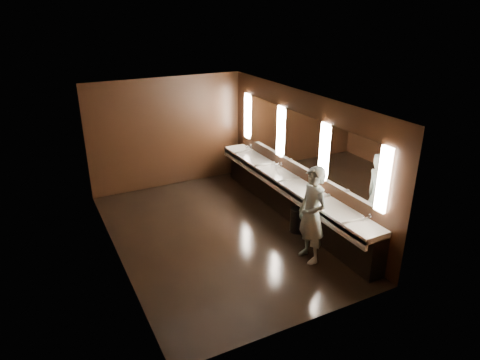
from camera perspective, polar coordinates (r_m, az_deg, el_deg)
name	(u,v)px	position (r m, az deg, el deg)	size (l,w,h in m)	color
floor	(217,235)	(8.95, -3.06, -7.28)	(6.00, 6.00, 0.00)	black
ceiling	(214,101)	(7.94, -3.48, 10.52)	(4.00, 6.00, 0.02)	#2D2D2B
wall_back	(167,133)	(11.02, -9.65, 6.19)	(4.00, 0.02, 2.80)	black
wall_front	(305,243)	(6.00, 8.63, -8.36)	(4.00, 0.02, 2.80)	black
wall_left	(112,191)	(7.83, -16.75, -1.41)	(0.02, 6.00, 2.80)	black
wall_right	(301,156)	(9.28, 8.12, 3.14)	(0.02, 6.00, 2.80)	black
sink_counter	(291,196)	(9.50, 6.80, -2.19)	(0.55, 5.40, 1.01)	black
mirror_band	(301,141)	(9.16, 8.14, 5.19)	(0.06, 5.03, 1.15)	#FBE6CF
person	(312,215)	(7.83, 9.58, -4.62)	(0.67, 0.44, 1.84)	#8EC4D4
trash_bin	(298,220)	(9.04, 7.74, -5.29)	(0.33, 0.33, 0.52)	black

